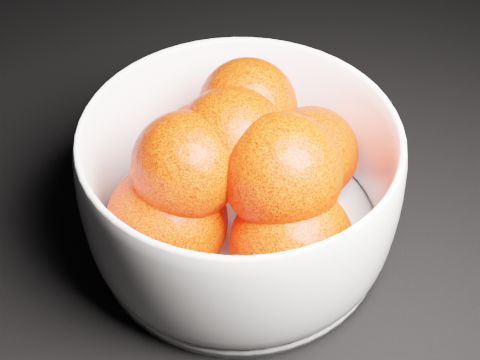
# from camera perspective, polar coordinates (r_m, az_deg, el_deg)

# --- Properties ---
(bowl) EXTENTS (0.25, 0.25, 0.12)m
(bowl) POSITION_cam_1_polar(r_m,az_deg,el_deg) (0.54, -0.00, -0.47)
(bowl) COLOR white
(bowl) RESTS_ON ground
(orange_pile) EXTENTS (0.19, 0.19, 0.14)m
(orange_pile) POSITION_cam_1_polar(r_m,az_deg,el_deg) (0.52, 0.08, 0.36)
(orange_pile) COLOR #FF2306
(orange_pile) RESTS_ON bowl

